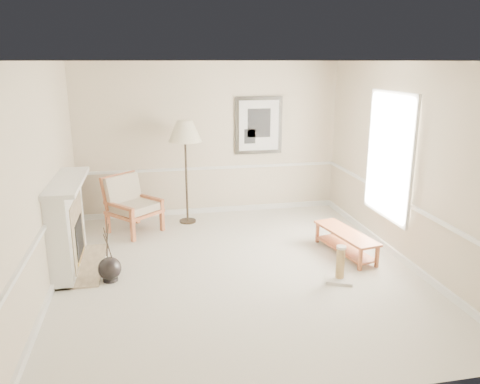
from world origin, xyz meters
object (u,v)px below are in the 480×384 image
floor_vase (110,269)px  armchair (130,201)px  scratching_post (340,270)px  bench (346,239)px  floor_lamp (185,134)px

floor_vase → armchair: (0.23, 1.96, 0.37)m
scratching_post → floor_vase: bearing=168.9°
armchair → scratching_post: 3.85m
armchair → bench: armchair is taller
armchair → floor_lamp: (1.02, 0.26, 1.11)m
floor_lamp → scratching_post: bearing=-57.2°
bench → floor_lamp: bearing=138.8°
floor_vase → scratching_post: size_ratio=1.83×
floor_lamp → bench: floor_lamp is taller
bench → scratching_post: (-0.44, -0.84, -0.09)m
armchair → floor_lamp: 1.53m
floor_vase → armchair: armchair is taller
scratching_post → bench: bearing=62.2°
floor_vase → bench: bearing=3.8°
floor_vase → floor_lamp: bearing=60.5°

